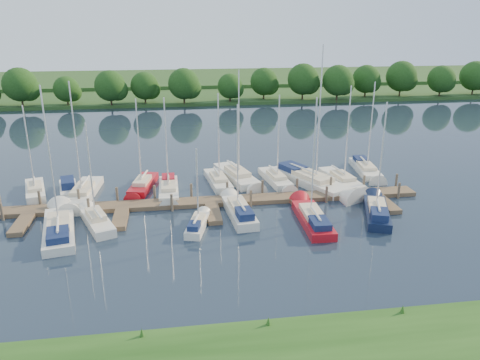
{
  "coord_description": "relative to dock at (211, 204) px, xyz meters",
  "views": [
    {
      "loc": [
        -3.12,
        -32.71,
        16.35
      ],
      "look_at": [
        2.78,
        8.0,
        2.2
      ],
      "focal_mm": 35.0,
      "sensor_mm": 36.0,
      "label": 1
    }
  ],
  "objects": [
    {
      "name": "sailboat_n_2",
      "position": [
        -12.15,
        4.06,
        0.07
      ],
      "size": [
        2.78,
        9.25,
        11.57
      ],
      "rotation": [
        0.0,
        0.0,
        3.06
      ],
      "color": "silver",
      "rests_on": "ground"
    },
    {
      "name": "motorboat",
      "position": [
        -13.76,
        5.62,
        0.15
      ],
      "size": [
        2.63,
        5.59,
        1.71
      ],
      "rotation": [
        0.0,
        0.0,
        3.38
      ],
      "color": "silver",
      "rests_on": "ground"
    },
    {
      "name": "sailboat_n_3",
      "position": [
        -6.53,
        5.63,
        0.08
      ],
      "size": [
        2.94,
        7.54,
        9.63
      ],
      "rotation": [
        0.0,
        0.0,
        2.95
      ],
      "color": "#AE1019",
      "rests_on": "ground"
    },
    {
      "name": "sailboat_s_4",
      "position": [
        8.17,
        -4.77,
        0.12
      ],
      "size": [
        2.27,
        8.63,
        10.95
      ],
      "rotation": [
        0.0,
        0.0,
        -0.03
      ],
      "color": "#AE1019",
      "rests_on": "ground"
    },
    {
      "name": "dock",
      "position": [
        0.0,
        0.0,
        0.0
      ],
      "size": [
        40.0,
        6.0,
        0.4
      ],
      "color": "brown",
      "rests_on": "ground"
    },
    {
      "name": "sailboat_s_3",
      "position": [
        2.22,
        -2.54,
        0.14
      ],
      "size": [
        2.41,
        7.9,
        10.22
      ],
      "rotation": [
        0.0,
        0.0,
        0.08
      ],
      "color": "silver",
      "rests_on": "ground"
    },
    {
      "name": "distant_hill",
      "position": [
        0.0,
        92.69,
        0.5
      ],
      "size": [
        220.0,
        40.0,
        1.4
      ],
      "primitive_type": "cube",
      "color": "#305223",
      "rests_on": "ground"
    },
    {
      "name": "sailboat_n_7",
      "position": [
        7.39,
        5.6,
        0.07
      ],
      "size": [
        2.6,
        7.63,
        9.67
      ],
      "rotation": [
        0.0,
        0.0,
        3.27
      ],
      "color": "silver",
      "rests_on": "ground"
    },
    {
      "name": "sailboat_n_4",
      "position": [
        -3.89,
        3.98,
        0.12
      ],
      "size": [
        1.9,
        7.76,
        9.94
      ],
      "rotation": [
        0.0,
        0.0,
        3.15
      ],
      "color": "silver",
      "rests_on": "ground"
    },
    {
      "name": "sailboat_s_0",
      "position": [
        -12.69,
        -3.73,
        0.12
      ],
      "size": [
        3.86,
        9.79,
        12.2
      ],
      "rotation": [
        0.0,
        0.0,
        0.2
      ],
      "color": "silver",
      "rests_on": "ground"
    },
    {
      "name": "sailboat_n_5",
      "position": [
        1.3,
        5.86,
        0.07
      ],
      "size": [
        2.58,
        7.85,
        9.89
      ],
      "rotation": [
        0.0,
        0.0,
        3.26
      ],
      "color": "silver",
      "rests_on": "ground"
    },
    {
      "name": "sailboat_n_10",
      "position": [
        18.12,
        7.55,
        0.11
      ],
      "size": [
        2.75,
        8.41,
        10.52
      ],
      "rotation": [
        0.0,
        0.0,
        3.03
      ],
      "color": "silver",
      "rests_on": "ground"
    },
    {
      "name": "mooring_pilings",
      "position": [
        0.0,
        1.13,
        0.4
      ],
      "size": [
        38.24,
        2.84,
        2.0
      ],
      "color": "#473D33",
      "rests_on": "ground"
    },
    {
      "name": "ground",
      "position": [
        0.0,
        -7.31,
        -0.2
      ],
      "size": [
        260.0,
        260.0,
        0.0
      ],
      "primitive_type": "plane",
      "color": "#192433",
      "rests_on": "ground"
    },
    {
      "name": "sailboat_s_5",
      "position": [
        14.16,
        -4.3,
        0.14
      ],
      "size": [
        4.04,
        8.01,
        10.41
      ],
      "rotation": [
        0.0,
        0.0,
        -0.34
      ],
      "color": "#101935",
      "rests_on": "ground"
    },
    {
      "name": "far_shore",
      "position": [
        0.0,
        67.69,
        0.1
      ],
      "size": [
        180.0,
        30.0,
        0.6
      ],
      "primitive_type": "cube",
      "color": "#24481B",
      "rests_on": "ground"
    },
    {
      "name": "sailboat_n_8",
      "position": [
        10.91,
        4.26,
        0.14
      ],
      "size": [
        6.86,
        11.42,
        14.73
      ],
      "rotation": [
        0.0,
        0.0,
        3.58
      ],
      "color": "silver",
      "rests_on": "ground"
    },
    {
      "name": "sailboat_n_9",
      "position": [
        14.23,
        4.28,
        0.07
      ],
      "size": [
        2.88,
        8.46,
        10.62
      ],
      "rotation": [
        0.0,
        0.0,
        3.27
      ],
      "color": "silver",
      "rests_on": "ground"
    },
    {
      "name": "sailboat_n_0",
      "position": [
        -16.9,
        5.58,
        0.07
      ],
      "size": [
        3.32,
        7.25,
        9.23
      ],
      "rotation": [
        0.0,
        0.0,
        3.42
      ],
      "color": "silver",
      "rests_on": "ground"
    },
    {
      "name": "sailboat_s_2",
      "position": [
        -1.52,
        -4.64,
        0.12
      ],
      "size": [
        2.36,
        5.4,
        7.06
      ],
      "rotation": [
        0.0,
        0.0,
        -0.25
      ],
      "color": "silver",
      "rests_on": "ground"
    },
    {
      "name": "sailboat_n_6",
      "position": [
        3.46,
        6.93,
        0.08
      ],
      "size": [
        4.25,
        9.58,
        12.11
      ],
      "rotation": [
        0.0,
        0.0,
        3.4
      ],
      "color": "silver",
      "rests_on": "ground"
    },
    {
      "name": "treeline",
      "position": [
        -0.23,
        55.17,
        3.76
      ],
      "size": [
        147.2,
        9.6,
        7.84
      ],
      "color": "#38281C",
      "rests_on": "ground"
    },
    {
      "name": "sailboat_s_1",
      "position": [
        -9.88,
        -2.8,
        0.09
      ],
      "size": [
        3.69,
        6.84,
        9.14
      ],
      "rotation": [
        0.0,
        0.0,
        0.38
      ],
      "color": "silver",
      "rests_on": "ground"
    }
  ]
}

